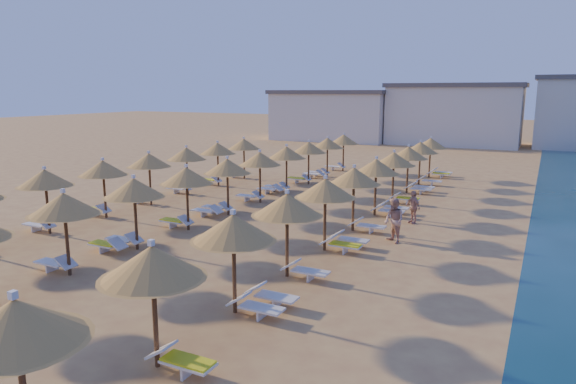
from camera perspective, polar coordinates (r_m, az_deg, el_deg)
The scene contains 8 objects.
ground at distance 22.53m, azimuth -1.94°, elevation -5.26°, with size 220.00×220.00×0.00m, color tan.
hotel_blocks at distance 65.63m, azimuth 19.36°, elevation 8.20°, with size 47.09×11.55×8.10m.
parasol_row_east at distance 23.55m, azimuth 7.34°, elevation 1.65°, with size 2.48×36.10×3.10m.
parasol_row_west at distance 26.62m, azimuth -6.77°, elevation 2.76°, with size 2.48×36.10×3.10m.
parasol_row_inland at distance 29.81m, azimuth -15.19°, elevation 3.34°, with size 2.48×22.65×3.10m.
loungers at distance 26.01m, azimuth -3.28°, elevation -2.26°, with size 15.19×35.08×0.66m.
beachgoer_c at distance 25.77m, azimuth 13.72°, elevation -1.62°, with size 0.95×0.40×1.62m, color tan.
beachgoer_b at distance 22.27m, azimuth 11.69°, elevation -3.13°, with size 0.93×0.73×1.92m, color tan.
Camera 1 is at (10.44, -18.93, 6.36)m, focal length 32.00 mm.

